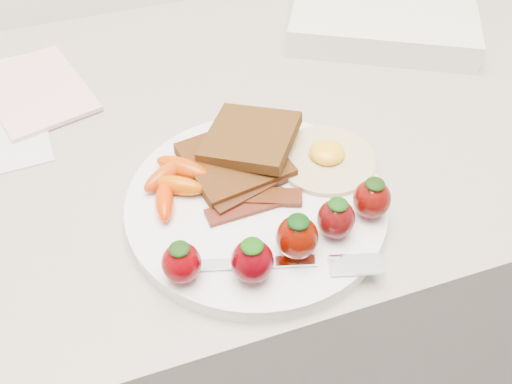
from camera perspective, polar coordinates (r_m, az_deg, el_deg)
name	(u,v)px	position (r m, az deg, el deg)	size (l,w,h in m)	color
counter	(218,316)	(1.05, -3.81, -12.31)	(2.00, 0.60, 0.90)	gray
plate	(256,204)	(0.59, 0.00, -1.26)	(0.27, 0.27, 0.02)	white
toast_lower	(234,161)	(0.62, -2.18, 3.11)	(0.10, 0.10, 0.01)	#3E210D
toast_upper	(250,137)	(0.62, -0.57, 5.47)	(0.09, 0.09, 0.01)	black
fried_egg	(326,158)	(0.63, 7.03, 3.43)	(0.14, 0.14, 0.02)	#F4EECC
bacon_strips	(252,198)	(0.58, -0.37, -0.56)	(0.10, 0.06, 0.01)	#470E10
baby_carrots	(173,181)	(0.60, -8.26, 1.09)	(0.08, 0.10, 0.02)	#CA3A09
strawberries	(291,235)	(0.53, 3.53, -4.29)	(0.23, 0.07, 0.05)	#6B0005
fork	(300,264)	(0.53, 4.44, -7.15)	(0.17, 0.07, 0.00)	white
notepad	(36,90)	(0.80, -21.12, 9.47)	(0.11, 0.17, 0.01)	#F5B8BD
appliance	(383,14)	(0.90, 12.60, 16.95)	(0.26, 0.21, 0.04)	silver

